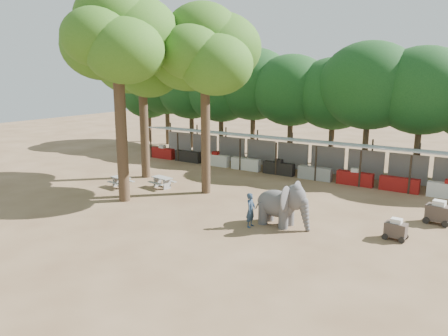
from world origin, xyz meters
The scene contains 12 objects.
ground centered at (0.00, 0.00, 0.00)m, with size 100.00×100.00×0.00m, color brown.
vendor_stalls centered at (0.00, 13.84, 1.18)m, with size 28.00×2.99×2.80m.
yard_tree_left centered at (-9.13, 7.19, 8.20)m, with size 7.10×6.90×11.02m.
yard_tree_center centered at (-6.13, 2.19, 9.21)m, with size 7.10×6.90×12.04m.
yard_tree_back centered at (-3.13, 6.19, 8.54)m, with size 7.10×6.90×11.36m.
backdrop_trees centered at (0.00, 19.00, 5.51)m, with size 46.46×5.95×8.33m.
elephant centered at (3.60, 3.19, 1.10)m, with size 2.88×2.21×2.21m.
handler centered at (2.38, 2.20, 0.85)m, with size 0.61×0.41×1.69m, color #26384C.
picnic_table_near centered at (-8.39, 3.99, 0.44)m, with size 1.49×1.37×0.68m.
picnic_table_far centered at (-6.04, 5.36, 0.46)m, with size 1.61×1.49×0.71m.
cart_front centered at (8.65, 4.35, 0.49)m, with size 1.05×0.72×0.99m.
cart_back centered at (9.93, 7.69, 0.59)m, with size 1.31×0.94×1.19m.
Camera 1 is at (12.36, -15.32, 7.39)m, focal length 35.00 mm.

